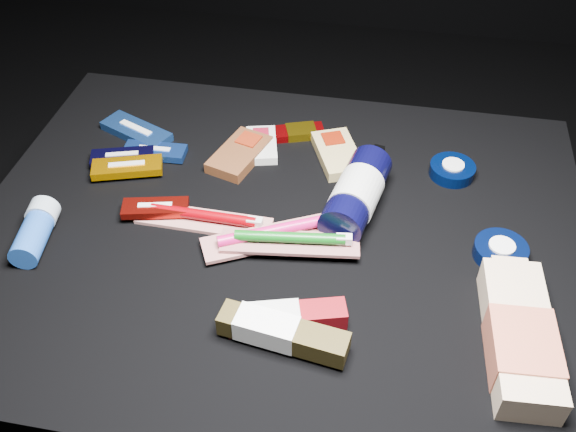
% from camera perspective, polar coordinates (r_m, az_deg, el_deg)
% --- Properties ---
extents(ground, '(3.00, 3.00, 0.00)m').
position_cam_1_polar(ground, '(1.33, -0.73, -13.43)').
color(ground, black).
rests_on(ground, ground).
extents(cloth_table, '(0.98, 0.78, 0.40)m').
position_cam_1_polar(cloth_table, '(1.17, -0.82, -8.08)').
color(cloth_table, black).
rests_on(cloth_table, ground).
extents(luna_bar_0, '(0.15, 0.10, 0.02)m').
position_cam_1_polar(luna_bar_0, '(1.24, -13.33, 7.33)').
color(luna_bar_0, '#204B9A').
rests_on(luna_bar_0, cloth_table).
extents(luna_bar_1, '(0.11, 0.05, 0.01)m').
position_cam_1_polar(luna_bar_1, '(1.18, -11.75, 5.65)').
color(luna_bar_1, navy).
rests_on(luna_bar_1, cloth_table).
extents(luna_bar_2, '(0.12, 0.07, 0.01)m').
position_cam_1_polar(luna_bar_2, '(1.18, -14.49, 5.10)').
color(luna_bar_2, black).
rests_on(luna_bar_2, cloth_table).
extents(luna_bar_3, '(0.13, 0.08, 0.02)m').
position_cam_1_polar(luna_bar_3, '(1.15, -14.10, 4.23)').
color(luna_bar_3, '#C77C00').
rests_on(luna_bar_3, cloth_table).
extents(luna_bar_4, '(0.11, 0.06, 0.01)m').
position_cam_1_polar(luna_bar_4, '(1.05, -11.71, 0.72)').
color(luna_bar_4, '#6C0D08').
rests_on(luna_bar_4, cloth_table).
extents(clif_bar_0, '(0.10, 0.14, 0.02)m').
position_cam_1_polar(clif_bar_0, '(1.16, -4.19, 5.64)').
color(clif_bar_0, '#572F18').
rests_on(clif_bar_0, cloth_table).
extents(clif_bar_1, '(0.08, 0.11, 0.02)m').
position_cam_1_polar(clif_bar_1, '(1.18, -2.37, 6.44)').
color(clif_bar_1, silver).
rests_on(clif_bar_1, cloth_table).
extents(clif_bar_2, '(0.11, 0.14, 0.02)m').
position_cam_1_polar(clif_bar_2, '(1.16, 4.37, 5.68)').
color(clif_bar_2, tan).
rests_on(clif_bar_2, cloth_table).
extents(power_bar, '(0.13, 0.08, 0.02)m').
position_cam_1_polar(power_bar, '(1.21, 0.49, 7.42)').
color(power_bar, '#7E0507').
rests_on(power_bar, cloth_table).
extents(lotion_bottle, '(0.10, 0.23, 0.07)m').
position_cam_1_polar(lotion_bottle, '(1.04, 6.12, 1.98)').
color(lotion_bottle, black).
rests_on(lotion_bottle, cloth_table).
extents(cream_tin_upper, '(0.08, 0.08, 0.02)m').
position_cam_1_polar(cream_tin_upper, '(1.15, 14.39, 3.99)').
color(cream_tin_upper, black).
rests_on(cream_tin_upper, cloth_table).
extents(cream_tin_lower, '(0.08, 0.08, 0.03)m').
position_cam_1_polar(cream_tin_lower, '(1.02, 18.36, -2.97)').
color(cream_tin_lower, black).
rests_on(cream_tin_lower, cloth_table).
extents(bodywash_bottle, '(0.09, 0.24, 0.05)m').
position_cam_1_polar(bodywash_bottle, '(0.91, 19.90, -10.16)').
color(bodywash_bottle, beige).
rests_on(bodywash_bottle, cloth_table).
extents(deodorant_stick, '(0.06, 0.12, 0.05)m').
position_cam_1_polar(deodorant_stick, '(1.06, -21.55, -1.24)').
color(deodorant_stick, '#1E4CA4').
rests_on(deodorant_stick, cloth_table).
extents(toothbrush_pack_0, '(0.22, 0.05, 0.02)m').
position_cam_1_polar(toothbrush_pack_0, '(1.03, -7.35, -0.23)').
color(toothbrush_pack_0, beige).
rests_on(toothbrush_pack_0, cloth_table).
extents(toothbrush_pack_1, '(0.23, 0.15, 0.03)m').
position_cam_1_polar(toothbrush_pack_1, '(0.99, -0.95, -1.54)').
color(toothbrush_pack_1, '#B4ABA8').
rests_on(toothbrush_pack_1, cloth_table).
extents(toothbrush_pack_2, '(0.22, 0.08, 0.02)m').
position_cam_1_polar(toothbrush_pack_2, '(0.97, 0.34, -2.20)').
color(toothbrush_pack_2, '#A39E99').
rests_on(toothbrush_pack_2, cloth_table).
extents(toothpaste_carton_red, '(0.17, 0.08, 0.03)m').
position_cam_1_polar(toothpaste_carton_red, '(0.89, -0.57, -9.04)').
color(toothpaste_carton_red, maroon).
rests_on(toothpaste_carton_red, cloth_table).
extents(toothpaste_carton_green, '(0.18, 0.06, 0.03)m').
position_cam_1_polar(toothpaste_carton_green, '(0.86, -0.96, -10.24)').
color(toothpaste_carton_green, '#382F12').
rests_on(toothpaste_carton_green, cloth_table).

